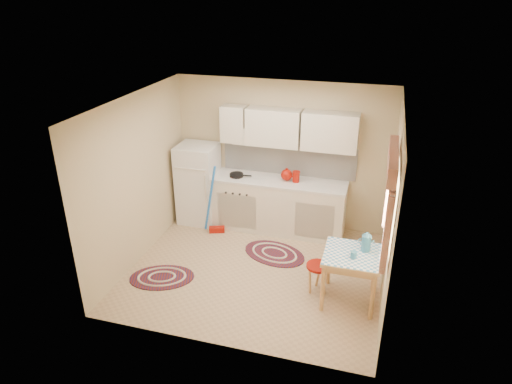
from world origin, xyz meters
TOP-DOWN VIEW (x-y plane):
  - room_shell at (0.16, 0.24)m, footprint 3.64×3.60m
  - fridge at (-1.39, 1.25)m, footprint 0.65×0.60m
  - broom at (-0.94, 0.90)m, footprint 0.30×0.21m
  - base_cabinets at (0.02, 1.30)m, footprint 2.25×0.60m
  - countertop at (0.02, 1.30)m, footprint 2.27×0.62m
  - frying_pan at (-0.69, 1.25)m, footprint 0.25×0.25m
  - red_kettle at (0.16, 1.30)m, footprint 0.24×0.23m
  - red_canister at (0.31, 1.30)m, footprint 0.14×0.14m
  - table at (1.38, -0.33)m, footprint 0.72×0.72m
  - stool at (0.95, -0.25)m, footprint 0.33×0.33m
  - coffee_pot at (1.54, -0.21)m, footprint 0.19×0.17m
  - mug at (1.40, -0.43)m, footprint 0.10×0.10m
  - rug_center at (0.16, 0.50)m, footprint 1.17×0.95m
  - rug_left at (-1.24, -0.57)m, footprint 1.08×0.89m

SIDE VIEW (x-z plane):
  - rug_center at x=0.16m, z-range 0.00..0.02m
  - rug_left at x=-1.24m, z-range 0.00..0.02m
  - stool at x=0.95m, z-range 0.00..0.42m
  - table at x=1.38m, z-range 0.00..0.72m
  - base_cabinets at x=0.02m, z-range 0.00..0.88m
  - broom at x=-0.94m, z-range 0.00..1.20m
  - fridge at x=-1.39m, z-range 0.00..1.40m
  - mug at x=1.40m, z-range 0.72..0.82m
  - coffee_pot at x=1.54m, z-range 0.72..1.02m
  - countertop at x=0.02m, z-range 0.88..0.92m
  - frying_pan at x=-0.69m, z-range 0.92..0.97m
  - red_canister at x=0.31m, z-range 0.92..1.08m
  - red_kettle at x=0.16m, z-range 0.92..1.13m
  - room_shell at x=0.16m, z-range 0.34..2.86m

